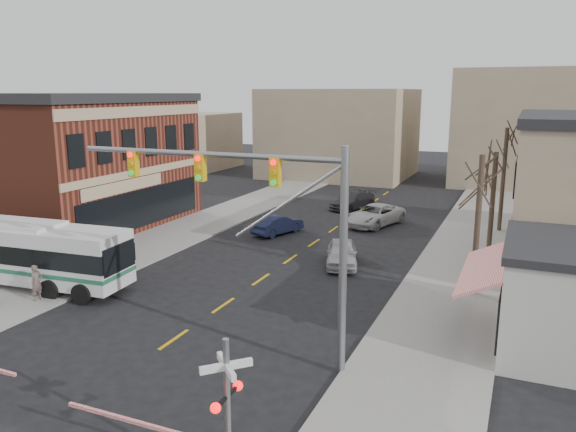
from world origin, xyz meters
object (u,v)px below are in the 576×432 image
object	(u,v)px
rr_crossing_east	(212,412)
car_a	(342,253)
transit_bus	(17,251)
car_b	(278,224)
pedestrian_near	(37,283)
pedestrian_far	(74,245)
car_c	(375,215)
traffic_signal_mast	(264,206)
car_d	(352,201)

from	to	relation	value
rr_crossing_east	car_a	distance (m)	18.97
transit_bus	car_a	distance (m)	17.20
rr_crossing_east	car_b	world-z (taller)	rr_crossing_east
rr_crossing_east	pedestrian_near	xyz separation A→B (m)	(-14.00, 7.58, -0.99)
rr_crossing_east	pedestrian_far	bearing A→B (deg)	142.29
car_c	pedestrian_far	bearing A→B (deg)	-112.99
traffic_signal_mast	pedestrian_near	xyz separation A→B (m)	(-12.25, 0.85, -4.81)
transit_bus	car_b	size ratio (longest dim) A/B	3.06
rr_crossing_east	car_c	world-z (taller)	rr_crossing_east
pedestrian_near	car_d	bearing A→B (deg)	-10.31
pedestrian_near	traffic_signal_mast	bearing A→B (deg)	-89.05
car_b	car_c	distance (m)	7.60
transit_bus	car_d	xyz separation A→B (m)	(10.13, 25.25, -1.08)
transit_bus	pedestrian_near	size ratio (longest dim) A/B	7.24
rr_crossing_east	car_b	distance (m)	25.60
car_a	pedestrian_far	size ratio (longest dim) A/B	2.30
transit_bus	rr_crossing_east	bearing A→B (deg)	-28.36
rr_crossing_east	car_c	xyz separation A→B (m)	(-3.44, 29.14, -1.21)
traffic_signal_mast	rr_crossing_east	distance (m)	7.92
traffic_signal_mast	car_d	distance (m)	28.52
transit_bus	traffic_signal_mast	world-z (taller)	traffic_signal_mast
car_d	pedestrian_far	distance (m)	23.55
car_a	pedestrian_far	distance (m)	15.47
transit_bus	car_c	xyz separation A→B (m)	(13.40, 20.05, -1.01)
car_d	car_b	bearing A→B (deg)	-82.10
rr_crossing_east	pedestrian_near	distance (m)	15.95
car_a	car_c	size ratio (longest dim) A/B	0.77
car_d	transit_bus	bearing A→B (deg)	-91.65
rr_crossing_east	pedestrian_far	world-z (taller)	rr_crossing_east
rr_crossing_east	car_c	bearing A→B (deg)	96.73
rr_crossing_east	pedestrian_far	size ratio (longest dim) A/B	3.04
traffic_signal_mast	pedestrian_near	bearing A→B (deg)	176.01
transit_bus	car_c	world-z (taller)	transit_bus
rr_crossing_east	car_c	distance (m)	29.37
transit_bus	car_b	world-z (taller)	transit_bus
rr_crossing_east	car_d	bearing A→B (deg)	101.05
car_c	car_d	world-z (taller)	car_c
traffic_signal_mast	car_c	bearing A→B (deg)	94.32
transit_bus	car_d	bearing A→B (deg)	68.13
car_b	pedestrian_near	world-z (taller)	pedestrian_near
car_a	transit_bus	bearing A→B (deg)	-163.30
transit_bus	rr_crossing_east	xyz separation A→B (m)	(16.84, -9.09, 0.19)
traffic_signal_mast	car_b	world-z (taller)	traffic_signal_mast
car_d	car_c	bearing A→B (deg)	-37.63
traffic_signal_mast	car_a	xyz separation A→B (m)	(-0.90, 12.02, -5.06)
car_d	pedestrian_near	xyz separation A→B (m)	(-7.29, -26.77, 0.28)
pedestrian_near	rr_crossing_east	bearing A→B (deg)	-113.49
car_b	pedestrian_far	bearing A→B (deg)	71.92
car_c	pedestrian_far	world-z (taller)	pedestrian_far
car_a	car_d	distance (m)	16.12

